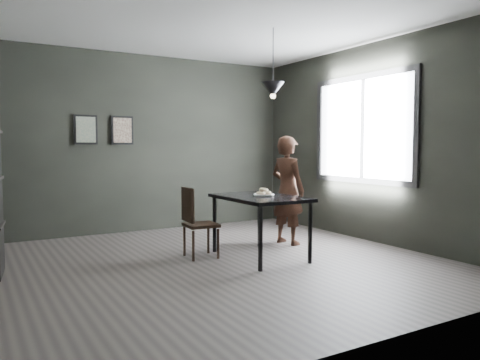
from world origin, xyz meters
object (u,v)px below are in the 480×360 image
white_plate (264,195)px  woman (288,190)px  pendant_lamp (273,89)px  wood_chair (195,218)px  cafe_table (260,202)px

white_plate → woman: woman is taller
woman → pendant_lamp: (-0.52, -0.39, 1.30)m
white_plate → wood_chair: bearing=153.4°
woman → wood_chair: 1.49m
white_plate → wood_chair: 0.88m
white_plate → woman: size_ratio=0.15×
white_plate → wood_chair: size_ratio=0.27×
woman → wood_chair: (-1.46, -0.12, -0.26)m
wood_chair → pendant_lamp: (0.94, -0.27, 1.56)m
white_plate → cafe_table: bearing=-179.7°
wood_chair → pendant_lamp: pendant_lamp is taller
pendant_lamp → woman: bearing=37.0°
cafe_table → pendant_lamp: 1.41m
cafe_table → woman: bearing=32.6°
white_plate → wood_chair: wood_chair is taller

